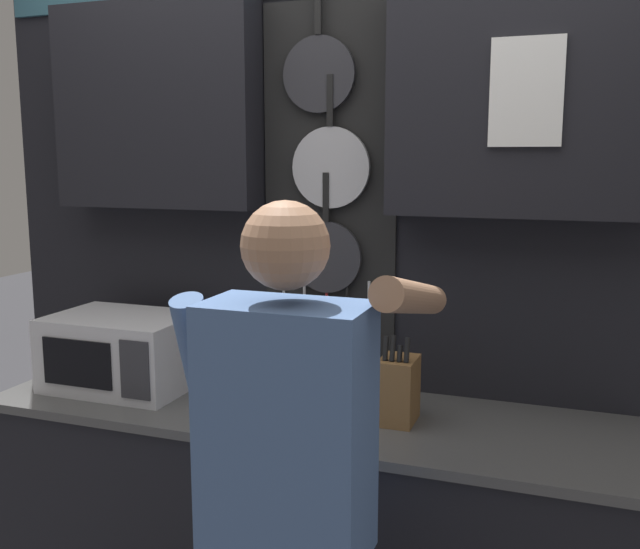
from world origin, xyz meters
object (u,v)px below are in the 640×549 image
Objects in this scene: knife_block at (398,389)px; utensil_crock at (287,385)px; person at (289,482)px; microwave at (123,351)px.

utensil_crock is at bearing -179.97° from knife_block.
knife_block is at bearing 80.11° from person.
knife_block is at bearing 0.05° from microwave.
knife_block is 0.63m from person.
person is at bearing -34.78° from microwave.
microwave is 1.75× the size of knife_block.
knife_block is at bearing 0.03° from utensil_crock.
knife_block is 0.37m from utensil_crock.
person reaches higher than microwave.
utensil_crock is 0.22× the size of person.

